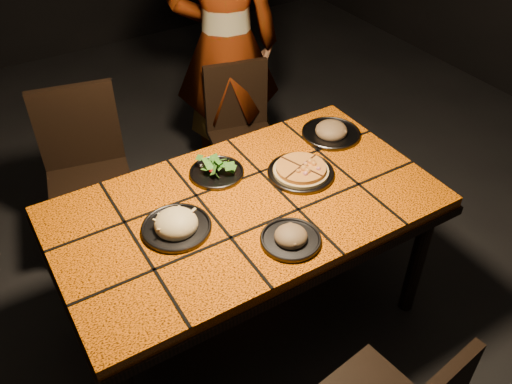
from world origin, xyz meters
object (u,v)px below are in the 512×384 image
chair_far_left (86,164)px  plate_pasta (176,225)px  chair_far_right (241,125)px  dining_table (247,217)px  diner (226,46)px  plate_pizza (301,171)px

chair_far_left → plate_pasta: 0.96m
chair_far_right → plate_pasta: chair_far_right is taller
dining_table → diner: diner is taller
dining_table → diner: (0.54, 1.15, 0.21)m
diner → plate_pizza: size_ratio=5.53×
dining_table → chair_far_right: 1.04m
plate_pasta → dining_table: bearing=-0.7°
chair_far_left → diner: size_ratio=0.53×
chair_far_right → plate_pasta: (-0.81, -0.90, 0.29)m
chair_far_right → diner: bearing=92.8°
chair_far_left → plate_pizza: 1.18m
chair_far_left → plate_pasta: size_ratio=3.35×
plate_pizza → plate_pasta: (-0.62, -0.04, 0.01)m
dining_table → plate_pizza: plate_pizza is taller
diner → plate_pasta: bearing=78.0°
chair_far_left → plate_pasta: bearing=-70.9°
chair_far_right → diner: (0.05, 0.25, 0.40)m
chair_far_right → diner: size_ratio=0.48×
chair_far_right → plate_pasta: size_ratio=3.02×
chair_far_left → plate_pizza: (0.74, -0.89, 0.23)m
dining_table → plate_pizza: 0.32m
dining_table → plate_pasta: (-0.32, 0.00, 0.10)m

